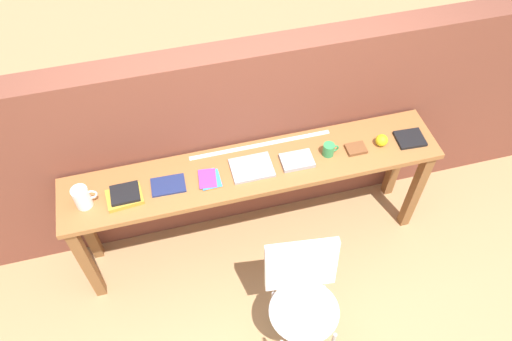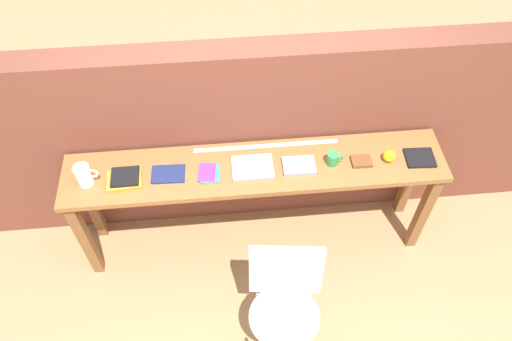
{
  "view_description": "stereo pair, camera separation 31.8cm",
  "coord_description": "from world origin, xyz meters",
  "px_view_note": "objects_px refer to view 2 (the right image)",
  "views": [
    {
      "loc": [
        -0.5,
        -1.68,
        3.39
      ],
      "look_at": [
        0.0,
        0.25,
        0.9
      ],
      "focal_mm": 35.0,
      "sensor_mm": 36.0,
      "label": 1
    },
    {
      "loc": [
        -0.19,
        -1.73,
        3.39
      ],
      "look_at": [
        0.0,
        0.25,
        0.9
      ],
      "focal_mm": 35.0,
      "sensor_mm": 36.0,
      "label": 2
    }
  ],
  "objects_px": {
    "magazine_cycling": "(168,174)",
    "sports_ball_small": "(389,156)",
    "book_open_centre": "(253,167)",
    "leather_journal_brown": "(361,161)",
    "pitcher_white": "(84,175)",
    "book_stack_leftmost": "(125,179)",
    "pamphlet_pile_colourful": "(210,173)",
    "mug": "(333,159)",
    "chair_white_moulded": "(285,301)",
    "book_repair_rightmost": "(420,158)"
  },
  "relations": [
    {
      "from": "leather_journal_brown",
      "to": "book_repair_rightmost",
      "type": "distance_m",
      "value": 0.39
    },
    {
      "from": "book_stack_leftmost",
      "to": "pamphlet_pile_colourful",
      "type": "relative_size",
      "value": 1.34
    },
    {
      "from": "mug",
      "to": "leather_journal_brown",
      "type": "relative_size",
      "value": 0.85
    },
    {
      "from": "pitcher_white",
      "to": "book_stack_leftmost",
      "type": "relative_size",
      "value": 0.81
    },
    {
      "from": "chair_white_moulded",
      "to": "book_stack_leftmost",
      "type": "distance_m",
      "value": 1.25
    },
    {
      "from": "leather_journal_brown",
      "to": "sports_ball_small",
      "type": "xyz_separation_m",
      "value": [
        0.18,
        0.0,
        0.03
      ]
    },
    {
      "from": "mug",
      "to": "leather_journal_brown",
      "type": "xyz_separation_m",
      "value": [
        0.19,
        -0.01,
        -0.03
      ]
    },
    {
      "from": "pamphlet_pile_colourful",
      "to": "mug",
      "type": "xyz_separation_m",
      "value": [
        0.8,
        0.01,
        0.04
      ]
    },
    {
      "from": "mug",
      "to": "pitcher_white",
      "type": "bearing_deg",
      "value": -179.55
    },
    {
      "from": "magazine_cycling",
      "to": "sports_ball_small",
      "type": "xyz_separation_m",
      "value": [
        1.43,
        -0.01,
        0.03
      ]
    },
    {
      "from": "book_open_centre",
      "to": "magazine_cycling",
      "type": "bearing_deg",
      "value": -179.55
    },
    {
      "from": "leather_journal_brown",
      "to": "sports_ball_small",
      "type": "relative_size",
      "value": 1.59
    },
    {
      "from": "sports_ball_small",
      "to": "mug",
      "type": "bearing_deg",
      "value": 178.74
    },
    {
      "from": "book_stack_leftmost",
      "to": "book_repair_rightmost",
      "type": "xyz_separation_m",
      "value": [
        1.91,
        0.01,
        -0.01
      ]
    },
    {
      "from": "chair_white_moulded",
      "to": "magazine_cycling",
      "type": "bearing_deg",
      "value": 131.13
    },
    {
      "from": "book_stack_leftmost",
      "to": "pamphlet_pile_colourful",
      "type": "xyz_separation_m",
      "value": [
        0.53,
        0.01,
        -0.02
      ]
    },
    {
      "from": "pitcher_white",
      "to": "book_open_centre",
      "type": "distance_m",
      "value": 1.06
    },
    {
      "from": "book_open_centre",
      "to": "book_repair_rightmost",
      "type": "relative_size",
      "value": 1.44
    },
    {
      "from": "magazine_cycling",
      "to": "sports_ball_small",
      "type": "height_order",
      "value": "sports_ball_small"
    },
    {
      "from": "pitcher_white",
      "to": "leather_journal_brown",
      "type": "distance_m",
      "value": 1.77
    },
    {
      "from": "leather_journal_brown",
      "to": "book_repair_rightmost",
      "type": "bearing_deg",
      "value": -0.64
    },
    {
      "from": "book_open_centre",
      "to": "book_repair_rightmost",
      "type": "bearing_deg",
      "value": -1.07
    },
    {
      "from": "magazine_cycling",
      "to": "mug",
      "type": "height_order",
      "value": "mug"
    },
    {
      "from": "book_stack_leftmost",
      "to": "leather_journal_brown",
      "type": "distance_m",
      "value": 1.52
    },
    {
      "from": "pamphlet_pile_colourful",
      "to": "book_repair_rightmost",
      "type": "xyz_separation_m",
      "value": [
        1.38,
        -0.0,
        0.0
      ]
    },
    {
      "from": "chair_white_moulded",
      "to": "sports_ball_small",
      "type": "relative_size",
      "value": 10.89
    },
    {
      "from": "sports_ball_small",
      "to": "book_open_centre",
      "type": "bearing_deg",
      "value": 179.12
    },
    {
      "from": "book_open_centre",
      "to": "sports_ball_small",
      "type": "height_order",
      "value": "sports_ball_small"
    },
    {
      "from": "pamphlet_pile_colourful",
      "to": "pitcher_white",
      "type": "bearing_deg",
      "value": 179.82
    },
    {
      "from": "magazine_cycling",
      "to": "book_repair_rightmost",
      "type": "bearing_deg",
      "value": 1.42
    },
    {
      "from": "pitcher_white",
      "to": "book_stack_leftmost",
      "type": "xyz_separation_m",
      "value": [
        0.24,
        -0.01,
        -0.05
      ]
    },
    {
      "from": "chair_white_moulded",
      "to": "pamphlet_pile_colourful",
      "type": "relative_size",
      "value": 5.26
    },
    {
      "from": "book_open_centre",
      "to": "mug",
      "type": "distance_m",
      "value": 0.52
    },
    {
      "from": "pamphlet_pile_colourful",
      "to": "book_repair_rightmost",
      "type": "relative_size",
      "value": 0.91
    },
    {
      "from": "book_stack_leftmost",
      "to": "book_open_centre",
      "type": "distance_m",
      "value": 0.81
    },
    {
      "from": "magazine_cycling",
      "to": "pamphlet_pile_colourful",
      "type": "relative_size",
      "value": 1.26
    },
    {
      "from": "magazine_cycling",
      "to": "book_repair_rightmost",
      "type": "relative_size",
      "value": 1.14
    },
    {
      "from": "pamphlet_pile_colourful",
      "to": "sports_ball_small",
      "type": "xyz_separation_m",
      "value": [
        1.17,
        0.01,
        0.03
      ]
    },
    {
      "from": "book_repair_rightmost",
      "to": "pitcher_white",
      "type": "bearing_deg",
      "value": -177.0
    },
    {
      "from": "chair_white_moulded",
      "to": "sports_ball_small",
      "type": "xyz_separation_m",
      "value": [
        0.77,
        0.75,
        0.39
      ]
    },
    {
      "from": "chair_white_moulded",
      "to": "leather_journal_brown",
      "type": "distance_m",
      "value": 1.02
    },
    {
      "from": "pitcher_white",
      "to": "book_open_centre",
      "type": "height_order",
      "value": "pitcher_white"
    },
    {
      "from": "pamphlet_pile_colourful",
      "to": "sports_ball_small",
      "type": "height_order",
      "value": "sports_ball_small"
    },
    {
      "from": "leather_journal_brown",
      "to": "sports_ball_small",
      "type": "height_order",
      "value": "sports_ball_small"
    },
    {
      "from": "chair_white_moulded",
      "to": "pitcher_white",
      "type": "bearing_deg",
      "value": 147.55
    },
    {
      "from": "chair_white_moulded",
      "to": "pamphlet_pile_colourful",
      "type": "bearing_deg",
      "value": 118.45
    },
    {
      "from": "magazine_cycling",
      "to": "book_stack_leftmost",
      "type": "bearing_deg",
      "value": -171.92
    },
    {
      "from": "book_open_centre",
      "to": "leather_journal_brown",
      "type": "bearing_deg",
      "value": -1.22
    },
    {
      "from": "chair_white_moulded",
      "to": "leather_journal_brown",
      "type": "xyz_separation_m",
      "value": [
        0.58,
        0.75,
        0.37
      ]
    },
    {
      "from": "book_stack_leftmost",
      "to": "book_open_centre",
      "type": "bearing_deg",
      "value": 2.15
    }
  ]
}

